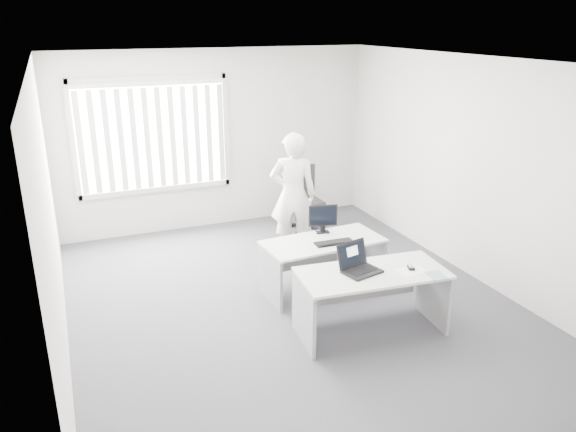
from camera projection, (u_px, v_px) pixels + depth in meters
name	position (u px, v px, depth m)	size (l,w,h in m)	color
ground	(290.00, 302.00, 6.72)	(6.00, 6.00, 0.00)	#515057
wall_back	(217.00, 140.00, 8.87)	(5.00, 0.02, 2.80)	beige
wall_front	(470.00, 314.00, 3.65)	(5.00, 0.02, 2.80)	beige
wall_left	(50.00, 220.00, 5.35)	(0.02, 6.00, 2.80)	beige
wall_right	(471.00, 169.00, 7.16)	(0.02, 6.00, 2.80)	beige
ceiling	(291.00, 61.00, 5.79)	(5.00, 6.00, 0.02)	silver
window	(153.00, 136.00, 8.42)	(2.32, 0.06, 1.76)	#BBBCB7
blinds	(154.00, 138.00, 8.38)	(2.20, 0.10, 1.50)	white
desk_near	(372.00, 289.00, 5.94)	(1.62, 0.88, 0.71)	silver
desk_far	(323.00, 255.00, 6.88)	(1.50, 0.77, 0.67)	silver
office_chair	(306.00, 209.00, 9.04)	(0.58, 0.58, 1.00)	black
person	(293.00, 195.00, 7.81)	(0.65, 0.43, 1.78)	silver
laptop	(363.00, 260.00, 5.80)	(0.38, 0.34, 0.30)	black
paper_sheet	(411.00, 270.00, 5.90)	(0.29, 0.21, 0.00)	white
mouse	(411.00, 267.00, 5.93)	(0.06, 0.10, 0.04)	#BDBDBF
booklet	(437.00, 275.00, 5.77)	(0.16, 0.22, 0.01)	silver
keyboard	(334.00, 243.00, 6.72)	(0.47, 0.16, 0.02)	black
monitor	(323.00, 219.00, 7.01)	(0.36, 0.11, 0.36)	black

